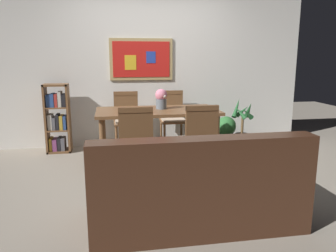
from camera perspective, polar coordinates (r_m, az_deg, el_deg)
name	(u,v)px	position (r m, az deg, el deg)	size (l,w,h in m)	color
ground_plane	(166,174)	(4.22, -0.30, -8.29)	(12.00, 12.00, 0.00)	gray
wall_back_with_painting	(150,66)	(5.56, -3.18, 10.27)	(5.20, 0.14, 2.60)	silver
dining_table	(157,117)	(4.55, -1.83, 1.64)	(1.65, 0.83, 0.74)	brown
dining_chair_far_right	(172,114)	(5.38, 0.75, 2.05)	(0.40, 0.41, 0.91)	brown
dining_chair_far_left	(126,116)	(5.28, -7.15, 1.77)	(0.40, 0.41, 0.91)	brown
dining_chair_near_right	(199,135)	(3.94, 5.42, -1.63)	(0.40, 0.41, 0.91)	brown
dining_chair_near_left	(135,138)	(3.81, -5.61, -2.10)	(0.40, 0.41, 0.91)	brown
leather_couch	(196,190)	(2.95, 4.77, -10.88)	(1.80, 0.84, 0.84)	#472819
bookshelf	(58,119)	(5.35, -18.45, 1.08)	(0.36, 0.28, 1.05)	brown
potted_ivy	(226,130)	(5.64, 9.95, -0.62)	(0.33, 0.33, 0.57)	brown
potted_palm	(242,128)	(5.42, 12.61, -0.39)	(0.35, 0.37, 0.81)	#4C4742
flower_vase	(161,98)	(4.58, -1.16, 4.77)	(0.17, 0.16, 0.28)	slate
tv_remote	(191,107)	(4.73, 3.94, 3.31)	(0.05, 0.16, 0.02)	black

